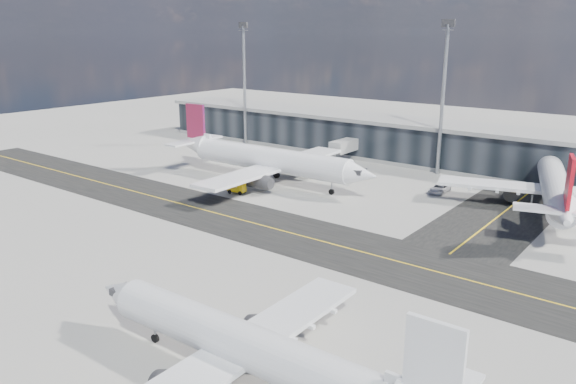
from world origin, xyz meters
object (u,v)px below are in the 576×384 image
airliner_af (267,159)px  service_van (440,188)px  baggage_tug (238,188)px  airliner_redtail (555,187)px  airliner_near (250,348)px

airliner_af → service_van: (27.89, 12.77, -3.57)m
baggage_tug → service_van: size_ratio=0.61×
airliner_af → airliner_redtail: size_ratio=1.09×
baggage_tug → service_van: (26.97, 21.69, -0.21)m
airliner_near → baggage_tug: airliner_near is taller
airliner_redtail → airliner_near: bearing=-113.4°
airliner_af → airliner_near: size_ratio=1.25×
airliner_af → baggage_tug: airliner_af is taller
airliner_af → airliner_near: (38.53, -48.53, -0.85)m
airliner_redtail → airliner_af: bearing=179.5°
airliner_af → baggage_tug: bearing=4.4°
airliner_redtail → service_van: (-18.07, -0.36, -3.26)m
service_van → baggage_tug: bearing=-142.0°
service_van → airliner_near: bearing=-81.0°
service_van → airliner_redtail: bearing=0.3°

